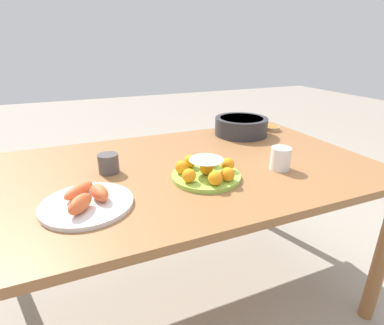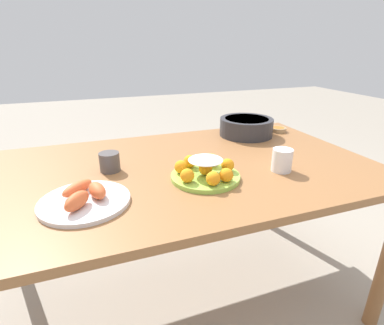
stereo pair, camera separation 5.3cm
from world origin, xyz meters
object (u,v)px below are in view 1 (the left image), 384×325
at_px(cup_far, 109,163).
at_px(cup_near, 280,158).
at_px(cake_plate, 206,171).
at_px(serving_bowl, 241,126).
at_px(seafood_platter, 87,201).
at_px(dining_table, 179,184).
at_px(sauce_bowl, 272,128).

bearing_deg(cup_far, cup_near, -19.87).
bearing_deg(cake_plate, serving_bowl, 46.56).
bearing_deg(serving_bowl, seafood_platter, -150.06).
distance_m(dining_table, serving_bowl, 0.57).
xyz_separation_m(dining_table, seafood_platter, (-0.37, -0.19, 0.10)).
xyz_separation_m(serving_bowl, cup_far, (-0.74, -0.25, -0.01)).
xyz_separation_m(dining_table, cake_plate, (0.05, -0.15, 0.11)).
relative_size(serving_bowl, cup_near, 3.16).
height_order(sauce_bowl, cup_far, cup_far).
bearing_deg(dining_table, cup_far, 169.74).
distance_m(cake_plate, seafood_platter, 0.42).
distance_m(sauce_bowl, seafood_platter, 1.15).
bearing_deg(cup_near, cake_plate, 173.89).
distance_m(serving_bowl, cup_near, 0.49).
xyz_separation_m(sauce_bowl, cup_far, (-0.94, -0.25, 0.02)).
bearing_deg(cake_plate, cup_near, -6.11).
distance_m(sauce_bowl, cup_near, 0.57).
relative_size(cake_plate, cup_far, 3.26).
distance_m(cake_plate, sauce_bowl, 0.77).
xyz_separation_m(cake_plate, serving_bowl, (0.42, 0.44, 0.02)).
bearing_deg(serving_bowl, cake_plate, -133.44).
bearing_deg(cake_plate, dining_table, 109.48).
bearing_deg(cake_plate, cup_far, 148.84).
height_order(dining_table, cup_far, cup_far).
relative_size(dining_table, sauce_bowl, 17.50).
height_order(seafood_platter, cup_far, cup_far).
bearing_deg(seafood_platter, serving_bowl, 29.94).
distance_m(seafood_platter, cup_far, 0.26).
relative_size(sauce_bowl, cup_far, 1.17).
xyz_separation_m(seafood_platter, cup_far, (0.10, 0.24, 0.02)).
bearing_deg(dining_table, sauce_bowl, 23.84).
relative_size(sauce_bowl, seafood_platter, 0.33).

